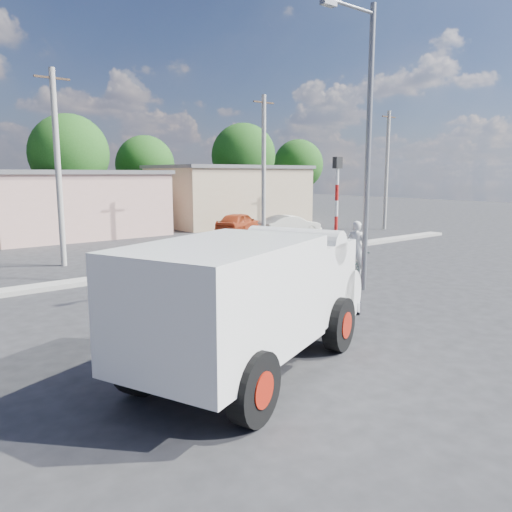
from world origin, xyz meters
TOP-DOWN VIEW (x-y plane):
  - ground_plane at (0.00, 0.00)m, footprint 120.00×120.00m
  - median at (0.00, 8.00)m, footprint 40.00×0.80m
  - truck at (-2.70, -1.72)m, footprint 6.85×4.51m
  - bicycle at (4.96, 2.10)m, footprint 2.11×1.38m
  - cyclist at (4.96, 2.10)m, footprint 0.68×0.82m
  - car_cream at (12.36, 13.43)m, footprint 4.10×1.98m
  - car_red at (10.58, 16.30)m, footprint 4.40×3.21m
  - traffic_pole at (3.20, 1.50)m, footprint 0.28×0.18m
  - streetlight at (4.14, 1.20)m, footprint 2.34×0.22m
  - building_row at (1.10, 22.00)m, footprint 37.80×7.30m
  - tree_row at (7.45, 28.53)m, footprint 51.24×7.43m
  - utility_poles at (3.25, 12.00)m, footprint 35.40×0.24m

SIDE VIEW (x-z plane):
  - ground_plane at x=0.00m, z-range 0.00..0.00m
  - median at x=0.00m, z-range 0.00..0.16m
  - bicycle at x=4.96m, z-range 0.00..1.05m
  - car_cream at x=12.36m, z-range 0.00..1.30m
  - car_red at x=10.58m, z-range 0.00..1.39m
  - cyclist at x=4.96m, z-range 0.00..1.91m
  - truck at x=-2.70m, z-range 0.15..2.81m
  - building_row at x=1.10m, z-range -0.09..4.35m
  - traffic_pole at x=3.20m, z-range 0.41..4.77m
  - utility_poles at x=3.25m, z-range 0.07..8.07m
  - tree_row at x=7.45m, z-range 0.75..9.17m
  - streetlight at x=4.14m, z-range 0.46..9.46m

